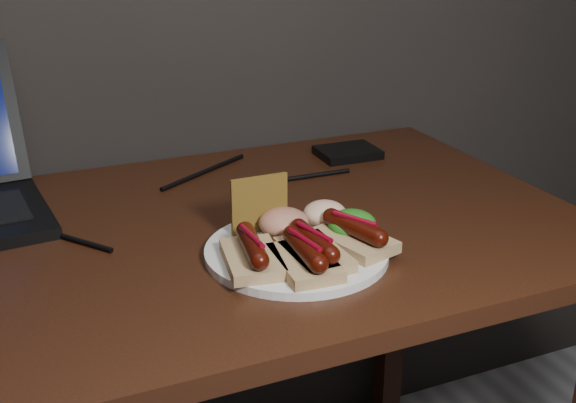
% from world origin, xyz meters
% --- Properties ---
extents(desk, '(1.40, 0.70, 0.75)m').
position_xyz_m(desk, '(0.00, 1.38, 0.66)').
color(desk, '#38170E').
rests_on(desk, ground).
extents(hard_drive, '(0.12, 0.09, 0.02)m').
position_xyz_m(hard_drive, '(0.48, 1.60, 0.76)').
color(hard_drive, black).
rests_on(hard_drive, desk).
extents(desk_cables, '(0.86, 0.34, 0.01)m').
position_xyz_m(desk_cables, '(-0.00, 1.51, 0.75)').
color(desk_cables, black).
rests_on(desk_cables, desk).
extents(plate, '(0.33, 0.33, 0.01)m').
position_xyz_m(plate, '(0.21, 1.25, 0.76)').
color(plate, silver).
rests_on(plate, desk).
extents(bread_sausage_left, '(0.09, 0.12, 0.04)m').
position_xyz_m(bread_sausage_left, '(0.14, 1.22, 0.78)').
color(bread_sausage_left, tan).
rests_on(bread_sausage_left, plate).
extents(bread_sausage_center, '(0.07, 0.12, 0.04)m').
position_xyz_m(bread_sausage_center, '(0.22, 1.20, 0.78)').
color(bread_sausage_center, tan).
rests_on(bread_sausage_center, plate).
extents(bread_sausage_right, '(0.10, 0.13, 0.04)m').
position_xyz_m(bread_sausage_right, '(0.29, 1.22, 0.78)').
color(bread_sausage_right, tan).
rests_on(bread_sausage_right, plate).
extents(bread_sausage_extra, '(0.08, 0.12, 0.04)m').
position_xyz_m(bread_sausage_extra, '(0.20, 1.19, 0.78)').
color(bread_sausage_extra, tan).
rests_on(bread_sausage_extra, plate).
extents(crispbread, '(0.09, 0.01, 0.08)m').
position_xyz_m(crispbread, '(0.18, 1.32, 0.80)').
color(crispbread, olive).
rests_on(crispbread, plate).
extents(salad_greens, '(0.07, 0.07, 0.04)m').
position_xyz_m(salad_greens, '(0.30, 1.25, 0.78)').
color(salad_greens, '#1E6013').
rests_on(salad_greens, plate).
extents(salsa_mound, '(0.07, 0.07, 0.04)m').
position_xyz_m(salsa_mound, '(0.21, 1.29, 0.78)').
color(salsa_mound, '#A01012').
rests_on(salsa_mound, plate).
extents(coleslaw_mound, '(0.06, 0.06, 0.04)m').
position_xyz_m(coleslaw_mound, '(0.28, 1.31, 0.78)').
color(coleslaw_mound, white).
rests_on(coleslaw_mound, plate).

